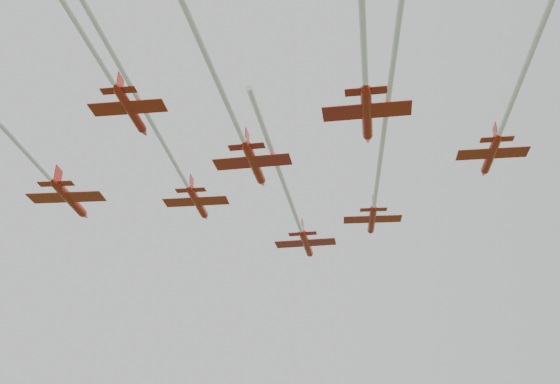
{
  "coord_description": "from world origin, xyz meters",
  "views": [
    {
      "loc": [
        4.41,
        -76.2,
        20.7
      ],
      "look_at": [
        1.2,
        -3.38,
        55.65
      ],
      "focal_mm": 40.0,
      "sensor_mm": 36.0,
      "label": 1
    }
  ],
  "objects_px": {
    "jet_row3_left": "(4,127)",
    "jet_row3_right": "(515,93)",
    "jet_row3_mid": "(236,124)",
    "jet_row2_left": "(170,154)",
    "jet_row2_right": "(378,178)",
    "jet_lead": "(297,218)"
  },
  "relations": [
    {
      "from": "jet_row3_left",
      "to": "jet_row3_right",
      "type": "bearing_deg",
      "value": -0.99
    },
    {
      "from": "jet_row3_left",
      "to": "jet_row3_mid",
      "type": "distance_m",
      "value": 23.58
    },
    {
      "from": "jet_row3_left",
      "to": "jet_row3_mid",
      "type": "bearing_deg",
      "value": 8.84
    },
    {
      "from": "jet_row3_left",
      "to": "jet_row2_left",
      "type": "bearing_deg",
      "value": 41.13
    },
    {
      "from": "jet_row2_right",
      "to": "jet_row3_left",
      "type": "height_order",
      "value": "jet_row2_right"
    },
    {
      "from": "jet_row2_left",
      "to": "jet_row3_right",
      "type": "bearing_deg",
      "value": -17.74
    },
    {
      "from": "jet_lead",
      "to": "jet_row3_left",
      "type": "bearing_deg",
      "value": -127.33
    },
    {
      "from": "jet_row2_right",
      "to": "jet_row3_mid",
      "type": "height_order",
      "value": "jet_row3_mid"
    },
    {
      "from": "jet_lead",
      "to": "jet_row2_left",
      "type": "height_order",
      "value": "jet_row2_left"
    },
    {
      "from": "jet_row3_mid",
      "to": "jet_row3_left",
      "type": "bearing_deg",
      "value": -166.22
    },
    {
      "from": "jet_row3_mid",
      "to": "jet_row3_right",
      "type": "bearing_deg",
      "value": -4.38
    },
    {
      "from": "jet_row3_left",
      "to": "jet_row3_mid",
      "type": "height_order",
      "value": "jet_row3_mid"
    },
    {
      "from": "jet_row2_left",
      "to": "jet_row3_mid",
      "type": "height_order",
      "value": "jet_row2_left"
    },
    {
      "from": "jet_row2_right",
      "to": "jet_row3_right",
      "type": "relative_size",
      "value": 1.05
    },
    {
      "from": "jet_row2_left",
      "to": "jet_lead",
      "type": "bearing_deg",
      "value": 54.98
    },
    {
      "from": "jet_row3_mid",
      "to": "jet_row3_right",
      "type": "relative_size",
      "value": 0.89
    },
    {
      "from": "jet_lead",
      "to": "jet_row3_right",
      "type": "height_order",
      "value": "jet_lead"
    },
    {
      "from": "jet_row3_mid",
      "to": "jet_row2_left",
      "type": "bearing_deg",
      "value": 142.06
    },
    {
      "from": "jet_row3_mid",
      "to": "jet_lead",
      "type": "bearing_deg",
      "value": 84.96
    },
    {
      "from": "jet_row2_left",
      "to": "jet_row2_right",
      "type": "bearing_deg",
      "value": 12.21
    },
    {
      "from": "jet_row2_left",
      "to": "jet_row3_left",
      "type": "height_order",
      "value": "jet_row2_left"
    },
    {
      "from": "jet_lead",
      "to": "jet_row3_mid",
      "type": "xyz_separation_m",
      "value": [
        -5.83,
        -27.1,
        -0.7
      ]
    }
  ]
}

